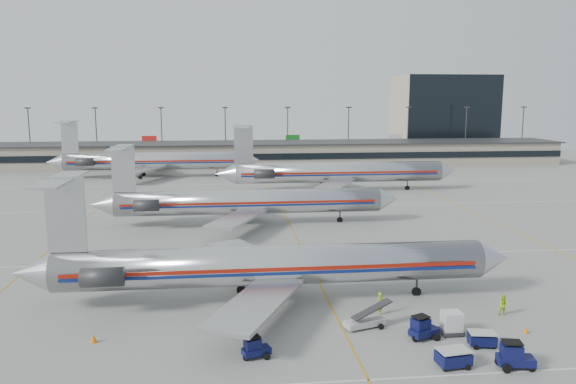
{
  "coord_description": "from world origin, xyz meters",
  "views": [
    {
      "loc": [
        -8.78,
        -50.68,
        17.86
      ],
      "look_at": [
        -0.1,
        28.29,
        4.5
      ],
      "focal_mm": 35.0,
      "sensor_mm": 36.0,
      "label": 1
    }
  ],
  "objects": [
    {
      "name": "tug_left",
      "position": [
        -7.08,
        -14.04,
        0.72
      ],
      "size": [
        2.15,
        1.54,
        1.58
      ],
      "rotation": [
        0.0,
        0.0,
        0.32
      ],
      "color": "#0A0E3B",
      "rests_on": "ground"
    },
    {
      "name": "cart_inner",
      "position": [
        9.46,
        -14.02,
        0.57
      ],
      "size": [
        2.08,
        1.6,
        1.07
      ],
      "rotation": [
        0.0,
        0.0,
        -0.18
      ],
      "color": "#0A0E3B",
      "rests_on": "ground"
    },
    {
      "name": "jet_third_row",
      "position": [
        11.76,
        54.89,
        3.73
      ],
      "size": [
        47.04,
        28.93,
        12.86
      ],
      "color": "silver",
      "rests_on": "ground"
    },
    {
      "name": "ground",
      "position": [
        0.0,
        0.0,
        0.0
      ],
      "size": [
        260.0,
        260.0,
        0.0
      ],
      "primitive_type": "plane",
      "color": "gray",
      "rests_on": "ground"
    },
    {
      "name": "uld_container",
      "position": [
        8.07,
        -11.75,
        0.9
      ],
      "size": [
        1.72,
        1.44,
        1.78
      ],
      "rotation": [
        0.0,
        0.0,
        -0.02
      ],
      "color": "#2D2D30",
      "rests_on": "ground"
    },
    {
      "name": "tug_center",
      "position": [
        5.59,
        -12.31,
        0.82
      ],
      "size": [
        2.47,
        1.9,
        1.8
      ],
      "rotation": [
        0.0,
        0.0,
        0.42
      ],
      "color": "#0A0E3B",
      "rests_on": "ground"
    },
    {
      "name": "cone_right",
      "position": [
        13.82,
        -12.25,
        0.27
      ],
      "size": [
        0.44,
        0.44,
        0.55
      ],
      "primitive_type": "cone",
      "rotation": [
        0.0,
        0.0,
        -0.11
      ],
      "color": "orange",
      "rests_on": "ground"
    },
    {
      "name": "cone_left",
      "position": [
        -18.82,
        -10.29,
        0.34
      ],
      "size": [
        0.53,
        0.53,
        0.69
      ],
      "primitive_type": "cone",
      "rotation": [
        0.0,
        0.0,
        -0.05
      ],
      "color": "orange",
      "rests_on": "ground"
    },
    {
      "name": "apron_markings",
      "position": [
        0.0,
        10.0,
        0.01
      ],
      "size": [
        160.0,
        0.15,
        0.02
      ],
      "primitive_type": "cube",
      "color": "silver",
      "rests_on": "ground"
    },
    {
      "name": "ramp_worker_near",
      "position": [
        3.74,
        -7.3,
        0.95
      ],
      "size": [
        0.82,
        0.82,
        1.91
      ],
      "primitive_type": "imported",
      "rotation": [
        0.0,
        0.0,
        0.79
      ],
      "color": "#80C512",
      "rests_on": "ground"
    },
    {
      "name": "distant_building",
      "position": [
        62.0,
        128.0,
        12.5
      ],
      "size": [
        30.0,
        20.0,
        25.0
      ],
      "primitive_type": "cube",
      "color": "tan",
      "rests_on": "ground"
    },
    {
      "name": "ramp_worker_far",
      "position": [
        13.86,
        -8.64,
        0.89
      ],
      "size": [
        0.96,
        0.79,
        1.79
      ],
      "primitive_type": "imported",
      "rotation": [
        0.0,
        0.0,
        -0.14
      ],
      "color": "#A4D514",
      "rests_on": "ground"
    },
    {
      "name": "cart_outer",
      "position": [
        6.12,
        -16.82,
        0.64
      ],
      "size": [
        2.3,
        1.73,
        1.21
      ],
      "rotation": [
        0.0,
        0.0,
        0.13
      ],
      "color": "#0A0E3B",
      "rests_on": "ground"
    },
    {
      "name": "belt_loader",
      "position": [
        1.86,
        -9.81,
        0.55
      ],
      "size": [
        4.02,
        2.13,
        2.06
      ],
      "rotation": [
        0.0,
        0.0,
        0.31
      ],
      "color": "#AAAAAA",
      "rests_on": "ground"
    },
    {
      "name": "jet_foreground",
      "position": [
        -5.78,
        -3.15,
        3.34
      ],
      "size": [
        43.94,
        25.87,
        11.5
      ],
      "color": "silver",
      "rests_on": "ground"
    },
    {
      "name": "jet_second_row",
      "position": [
        -6.57,
        27.8,
        3.32
      ],
      "size": [
        43.74,
        25.75,
        11.45
      ],
      "color": "silver",
      "rests_on": "ground"
    },
    {
      "name": "terminal",
      "position": [
        0.0,
        97.97,
        3.16
      ],
      "size": [
        162.0,
        17.0,
        6.25
      ],
      "color": "gray",
      "rests_on": "ground"
    },
    {
      "name": "light_mast_row",
      "position": [
        0.0,
        112.0,
        8.58
      ],
      "size": [
        163.6,
        0.4,
        15.28
      ],
      "color": "#38383D",
      "rests_on": "ground"
    },
    {
      "name": "jet_back_row",
      "position": [
        -25.84,
        78.37,
        3.76
      ],
      "size": [
        47.42,
        29.17,
        12.97
      ],
      "color": "silver",
      "rests_on": "ground"
    },
    {
      "name": "tug_right",
      "position": [
        10.0,
        -17.55,
        0.88
      ],
      "size": [
        2.55,
        1.61,
        1.93
      ],
      "rotation": [
        0.0,
        0.0,
        -0.19
      ],
      "color": "#0A0E3B",
      "rests_on": "ground"
    }
  ]
}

